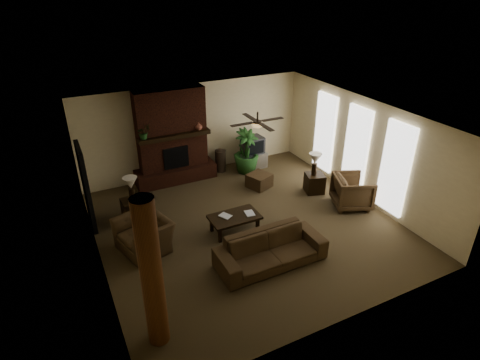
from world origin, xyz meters
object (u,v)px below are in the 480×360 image
armchair_right (353,190)px  ottoman (259,181)px  sofa (271,245)px  floor_vase (220,158)px  side_table_left (133,209)px  side_table_right (314,183)px  coffee_table (235,218)px  floor_plant (246,160)px  armchair_left (144,230)px  log_column (151,275)px  lamp_left (131,185)px  lamp_right (315,160)px  tv_stand (253,160)px

armchair_right → ottoman: 2.69m
sofa → floor_vase: (0.89, 4.65, -0.03)m
side_table_left → side_table_right: size_ratio=1.00×
coffee_table → floor_plant: size_ratio=0.86×
floor_plant → side_table_left: 4.01m
coffee_table → armchair_left: bearing=172.5°
log_column → floor_vase: log_column is taller
side_table_left → lamp_left: lamp_left is taller
floor_plant → coffee_table: bearing=-122.1°
side_table_left → floor_plant: bearing=16.8°
floor_vase → sofa: bearing=-100.8°
lamp_left → coffee_table: bearing=-38.2°
floor_vase → armchair_left: bearing=-137.3°
coffee_table → side_table_right: bearing=14.8°
lamp_right → side_table_left: bearing=170.0°
armchair_left → floor_vase: 4.34m
ottoman → lamp_right: 1.75m
log_column → armchair_left: 2.79m
lamp_left → log_column: bearing=-97.4°
floor_vase → floor_plant: bearing=-29.9°
lamp_right → sofa: bearing=-140.7°
sofa → ottoman: sofa is taller
armchair_right → side_table_right: size_ratio=1.76×
armchair_right → tv_stand: 3.55m
side_table_left → side_table_right: 5.07m
tv_stand → lamp_right: size_ratio=1.31×
log_column → sofa: size_ratio=1.17×
side_table_right → lamp_right: (-0.04, 0.01, 0.73)m
floor_plant → lamp_left: (-3.82, -1.20, 0.61)m
ottoman → lamp_left: (-3.70, -0.12, 0.80)m
lamp_right → tv_stand: bearing=109.3°
floor_vase → side_table_right: size_ratio=1.40×
armchair_right → lamp_left: 5.76m
tv_stand → ottoman: bearing=-112.3°
coffee_table → lamp_right: size_ratio=1.85×
armchair_left → floor_plant: armchair_left is taller
log_column → side_table_right: 6.40m
tv_stand → floor_plant: bearing=-154.8°
armchair_right → lamp_right: (-0.47, 1.11, 0.52)m
ottoman → side_table_left: side_table_left is taller
armchair_right → side_table_right: bearing=44.3°
log_column → armchair_left: log_column is taller
armchair_right → lamp_left: lamp_left is taller
ottoman → floor_vase: size_ratio=0.78×
armchair_right → lamp_right: 1.31m
side_table_right → armchair_left: bearing=-174.4°
log_column → armchair_right: log_column is taller
coffee_table → lamp_right: bearing=15.2°
floor_vase → coffee_table: bearing=-108.3°
side_table_right → lamp_right: lamp_right is taller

